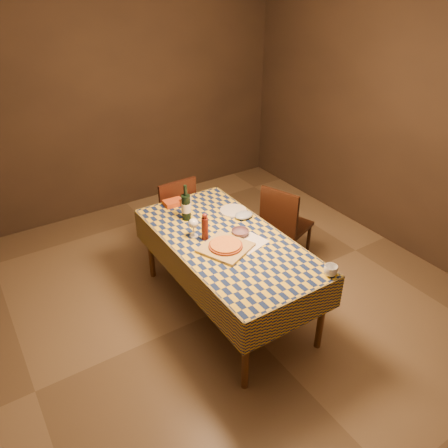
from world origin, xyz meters
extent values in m
plane|color=brown|center=(0.00, 0.00, 0.00)|extent=(5.00, 5.00, 0.00)
cube|color=#34271D|center=(0.00, 2.50, 1.35)|extent=(4.50, 0.10, 2.70)
cube|color=#34271D|center=(2.25, 0.00, 1.35)|extent=(0.10, 5.00, 2.70)
cylinder|color=brown|center=(-0.38, -0.83, 0.38)|extent=(0.06, 0.06, 0.75)
cylinder|color=brown|center=(0.38, -0.83, 0.38)|extent=(0.06, 0.06, 0.75)
cylinder|color=brown|center=(-0.38, 0.83, 0.38)|extent=(0.06, 0.06, 0.75)
cylinder|color=brown|center=(0.38, 0.83, 0.38)|extent=(0.06, 0.06, 0.75)
cube|color=brown|center=(0.00, 0.00, 0.74)|extent=(0.90, 1.80, 0.03)
cube|color=olive|center=(0.00, 0.00, 0.76)|extent=(0.92, 1.82, 0.02)
cube|color=olive|center=(0.00, -0.92, 0.62)|extent=(0.94, 0.01, 0.30)
cube|color=olive|center=(0.00, 0.92, 0.62)|extent=(0.94, 0.01, 0.30)
cube|color=olive|center=(-0.47, 0.00, 0.62)|extent=(0.01, 1.84, 0.30)
cube|color=olive|center=(0.47, 0.00, 0.62)|extent=(0.01, 1.84, 0.30)
cube|color=tan|center=(-0.09, -0.11, 0.78)|extent=(0.49, 0.49, 0.02)
cylinder|color=#8D3717|center=(-0.09, -0.11, 0.80)|extent=(0.36, 0.36, 0.02)
cylinder|color=orange|center=(-0.09, -0.11, 0.82)|extent=(0.33, 0.33, 0.01)
cylinder|color=#501812|center=(-0.15, 0.11, 0.87)|extent=(0.08, 0.08, 0.20)
sphere|color=#501812|center=(-0.15, 0.11, 1.00)|extent=(0.05, 0.05, 0.05)
imported|color=#654755|center=(0.14, 0.00, 0.79)|extent=(0.20, 0.20, 0.05)
cylinder|color=white|center=(-0.21, 0.20, 0.77)|extent=(0.08, 0.08, 0.01)
cylinder|color=white|center=(-0.21, 0.20, 0.82)|extent=(0.01, 0.01, 0.08)
sphere|color=white|center=(-0.21, 0.20, 0.90)|extent=(0.09, 0.09, 0.09)
ellipsoid|color=#440818|center=(-0.21, 0.20, 0.89)|extent=(0.06, 0.06, 0.03)
cylinder|color=black|center=(-0.12, 0.50, 0.89)|extent=(0.09, 0.09, 0.25)
cylinder|color=black|center=(-0.12, 0.50, 1.07)|extent=(0.03, 0.03, 0.10)
cylinder|color=beige|center=(-0.12, 0.50, 0.89)|extent=(0.09, 0.09, 0.09)
cylinder|color=#BABEC1|center=(0.00, 0.72, 0.81)|extent=(0.14, 0.14, 0.09)
cube|color=#B54317|center=(-0.10, 0.81, 0.79)|extent=(0.19, 0.14, 0.05)
cylinder|color=silver|center=(0.32, 0.38, 0.78)|extent=(0.30, 0.30, 0.01)
imported|color=white|center=(0.39, -0.85, 0.81)|extent=(0.14, 0.14, 0.09)
cube|color=white|center=(0.13, -0.15, 0.77)|extent=(0.33, 0.28, 0.00)
ellipsoid|color=#9CAFC7|center=(0.34, 0.23, 0.80)|extent=(0.21, 0.17, 0.05)
cube|color=black|center=(0.02, 1.16, 0.45)|extent=(0.43, 0.43, 0.04)
cube|color=black|center=(0.03, 0.96, 0.70)|extent=(0.42, 0.04, 0.46)
cylinder|color=black|center=(0.20, 1.35, 0.21)|extent=(0.04, 0.04, 0.43)
cylinder|color=black|center=(-0.16, 1.34, 0.21)|extent=(0.04, 0.04, 0.43)
cylinder|color=black|center=(0.21, 0.99, 0.21)|extent=(0.04, 0.04, 0.43)
cylinder|color=black|center=(-0.15, 0.98, 0.21)|extent=(0.04, 0.04, 0.43)
cube|color=black|center=(0.95, 0.29, 0.45)|extent=(0.54, 0.54, 0.04)
cube|color=black|center=(0.76, 0.23, 0.70)|extent=(0.18, 0.41, 0.46)
cylinder|color=black|center=(1.18, 0.19, 0.21)|extent=(0.04, 0.04, 0.43)
cylinder|color=black|center=(1.05, 0.53, 0.21)|extent=(0.04, 0.04, 0.43)
cylinder|color=black|center=(0.84, 0.06, 0.21)|extent=(0.04, 0.04, 0.43)
cylinder|color=black|center=(0.72, 0.40, 0.21)|extent=(0.04, 0.04, 0.43)
camera|label=1|loc=(-1.74, -2.63, 2.82)|focal=35.00mm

